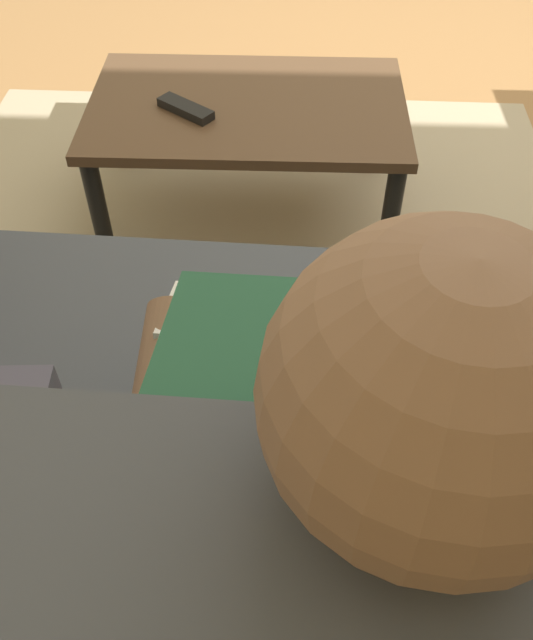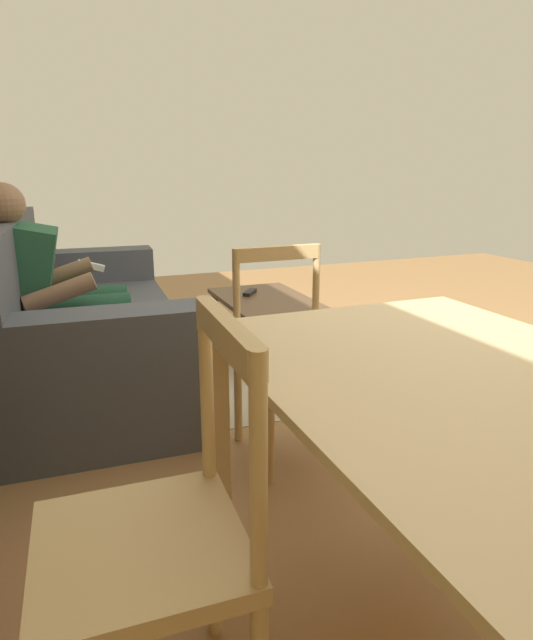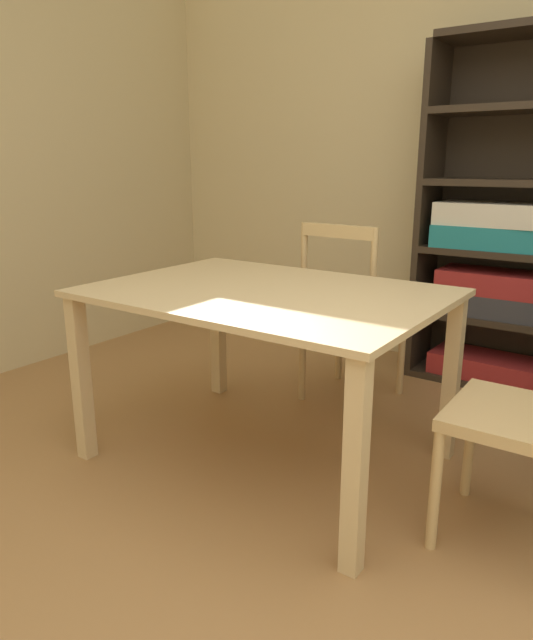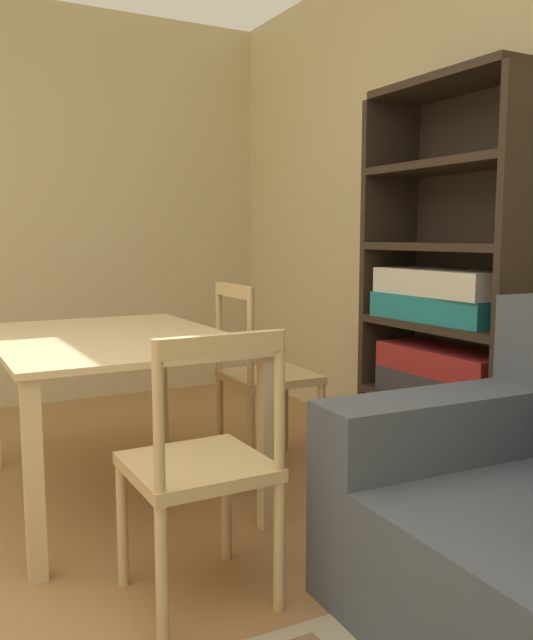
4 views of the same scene
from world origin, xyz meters
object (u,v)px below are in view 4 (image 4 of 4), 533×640
dining_table (112,357)px  dining_chair_facing_couch (201,468)px  bookshelf (451,321)px  dining_chair_near_wall (264,377)px

dining_table → dining_chair_facing_couch: size_ratio=1.53×
bookshelf → dining_table: bearing=-111.3°
dining_chair_facing_couch → dining_chair_near_wall: bearing=142.9°
bookshelf → dining_chair_near_wall: size_ratio=2.00×
bookshelf → dining_table: size_ratio=1.37×
dining_chair_near_wall → dining_table: bearing=-89.9°
dining_chair_near_wall → dining_chair_facing_couch: size_ratio=1.05×
dining_chair_near_wall → dining_chair_facing_couch: 1.26m
dining_table → dining_chair_facing_couch: (1.00, 0.00, -0.19)m
bookshelf → dining_chair_near_wall: (-0.56, -0.68, -0.30)m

